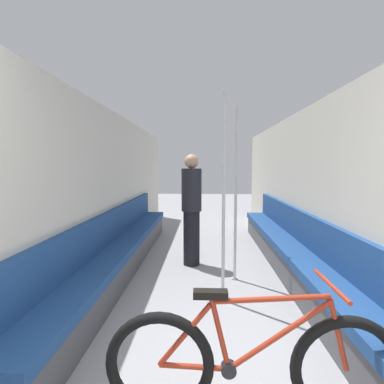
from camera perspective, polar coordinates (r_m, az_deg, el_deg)
wall_left at (r=4.17m, az=-17.22°, el=-0.04°), size 0.10×9.63×2.30m
wall_right at (r=4.19m, az=22.47°, el=-0.17°), size 0.10×9.63×2.30m
bench_seat_row_left at (r=4.39m, az=-13.34°, el=-11.03°), size 0.42×5.32×0.88m
bench_seat_row_right at (r=4.41m, az=18.51°, el=-11.10°), size 0.42×5.32×0.88m
bicycle at (r=2.05m, az=11.27°, el=-29.46°), size 1.74×0.46×0.84m
grab_pole_near at (r=3.27m, az=6.04°, el=-1.86°), size 0.08×0.08×2.28m
grab_pole_far at (r=3.91m, az=8.32°, el=-0.75°), size 0.08×0.08×2.28m
passenger_standing at (r=4.49m, az=-0.09°, el=-3.14°), size 0.30×0.30×1.67m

